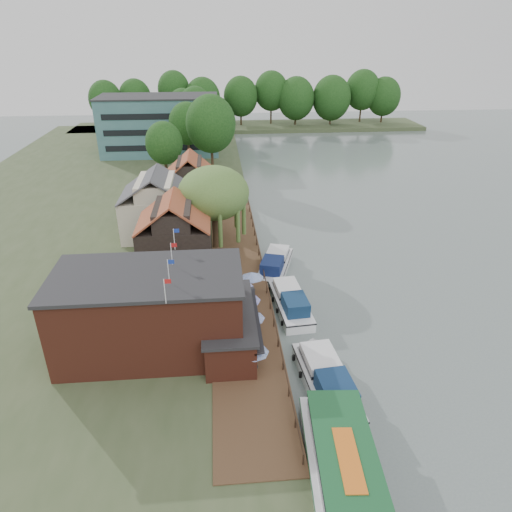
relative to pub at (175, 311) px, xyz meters
name	(u,v)px	position (x,y,z in m)	size (l,w,h in m)	color
ground	(332,340)	(14.00, 1.00, -4.65)	(260.00, 260.00, 0.00)	slate
land_bank	(90,211)	(-16.00, 36.00, -4.15)	(50.00, 140.00, 1.00)	#384728
quay_deck	(239,281)	(6.00, 11.00, -3.60)	(6.00, 50.00, 0.10)	#47301E
quay_rail	(263,274)	(8.70, 11.50, -3.15)	(0.20, 49.00, 1.00)	black
pub	(175,311)	(0.00, 0.00, 0.00)	(20.00, 11.00, 7.30)	maroon
hotel_block	(160,125)	(-8.00, 71.00, 2.50)	(25.40, 12.40, 12.30)	#38666B
cottage_a	(175,233)	(-1.00, 15.00, 0.60)	(8.60, 7.60, 8.50)	black
cottage_b	(157,204)	(-4.00, 25.00, 0.60)	(9.60, 8.60, 8.50)	beige
cottage_c	(191,183)	(0.00, 34.00, 0.60)	(7.60, 7.60, 8.50)	black
willow	(214,209)	(3.50, 20.00, 1.56)	(8.60, 8.60, 10.43)	#476B2D
umbrella_0	(254,359)	(6.33, -3.90, -2.36)	(2.42, 2.42, 2.38)	navy
umbrella_1	(252,324)	(6.55, 0.83, -2.36)	(2.35, 2.35, 2.38)	navy
umbrella_2	(248,306)	(6.44, 3.81, -2.36)	(2.40, 2.40, 2.38)	#1E1A93
umbrella_3	(243,292)	(6.11, 6.41, -2.36)	(2.16, 2.16, 2.38)	navy
umbrella_4	(252,283)	(7.18, 8.20, -2.36)	(2.37, 2.37, 2.38)	#1B4099
cruiser_0	(327,377)	(11.94, -5.45, -3.31)	(3.53, 10.91, 2.69)	silver
cruiser_1	(291,299)	(10.94, 6.41, -3.42)	(3.28, 10.13, 2.47)	white
cruiser_2	(275,262)	(10.40, 14.70, -3.41)	(3.30, 10.20, 2.49)	silver
tour_boat	(349,489)	(10.93, -15.42, -2.95)	(4.37, 15.56, 3.40)	silver
swan	(343,431)	(12.16, -9.80, -4.43)	(0.44, 0.44, 0.44)	white
bank_tree_0	(165,156)	(-4.60, 44.83, 2.07)	(6.19, 6.19, 11.44)	#143811
bank_tree_1	(211,138)	(3.26, 49.98, 3.85)	(8.80, 8.80, 14.99)	#143811
bank_tree_2	(188,134)	(-1.49, 60.78, 2.52)	(7.30, 7.30, 12.35)	#143811
bank_tree_3	(181,121)	(-4.01, 79.16, 1.87)	(6.03, 6.03, 11.04)	#143811
bank_tree_4	(196,112)	(-0.74, 87.71, 2.59)	(8.37, 8.37, 12.48)	#143811
bank_tree_5	(183,110)	(-4.33, 94.38, 2.00)	(7.76, 7.76, 11.29)	#143811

